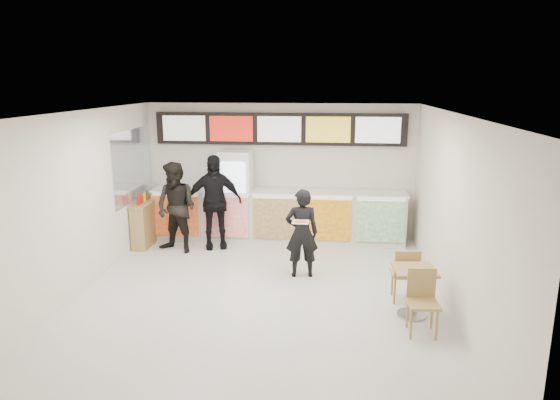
# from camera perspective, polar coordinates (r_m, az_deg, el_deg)

# --- Properties ---
(floor) EXTENTS (7.00, 7.00, 0.00)m
(floor) POSITION_cam_1_polar(r_m,az_deg,el_deg) (8.32, -2.54, -11.18)
(floor) COLOR beige
(floor) RESTS_ON ground
(ceiling) EXTENTS (7.00, 7.00, 0.00)m
(ceiling) POSITION_cam_1_polar(r_m,az_deg,el_deg) (7.58, -2.77, 9.90)
(ceiling) COLOR white
(ceiling) RESTS_ON wall_back
(wall_back) EXTENTS (6.00, 0.00, 6.00)m
(wall_back) POSITION_cam_1_polar(r_m,az_deg,el_deg) (11.22, -0.02, 3.33)
(wall_back) COLOR silver
(wall_back) RESTS_ON floor
(wall_left) EXTENTS (0.00, 7.00, 7.00)m
(wall_left) POSITION_cam_1_polar(r_m,az_deg,el_deg) (8.77, -22.42, -0.55)
(wall_left) COLOR silver
(wall_left) RESTS_ON floor
(wall_right) EXTENTS (0.00, 7.00, 7.00)m
(wall_right) POSITION_cam_1_polar(r_m,az_deg,el_deg) (7.96, 19.25, -1.63)
(wall_right) COLOR silver
(wall_right) RESTS_ON floor
(service_counter) EXTENTS (5.56, 0.77, 1.14)m
(service_counter) POSITION_cam_1_polar(r_m,az_deg,el_deg) (11.02, -0.23, -1.79)
(service_counter) COLOR silver
(service_counter) RESTS_ON floor
(menu_board) EXTENTS (5.50, 0.14, 0.70)m
(menu_board) POSITION_cam_1_polar(r_m,az_deg,el_deg) (11.00, -0.06, 8.13)
(menu_board) COLOR black
(menu_board) RESTS_ON wall_back
(drinks_fridge) EXTENTS (0.70, 0.67, 2.00)m
(drinks_fridge) POSITION_cam_1_polar(r_m,az_deg,el_deg) (11.07, -5.04, 0.51)
(drinks_fridge) COLOR white
(drinks_fridge) RESTS_ON floor
(mirror_panel) EXTENTS (0.01, 2.00, 1.50)m
(mirror_panel) POSITION_cam_1_polar(r_m,az_deg,el_deg) (10.89, -16.48, 3.81)
(mirror_panel) COLOR #B2B7BF
(mirror_panel) RESTS_ON wall_left
(customer_main) EXTENTS (0.64, 0.47, 1.63)m
(customer_main) POSITION_cam_1_polar(r_m,az_deg,el_deg) (8.96, 2.51, -3.81)
(customer_main) COLOR black
(customer_main) RESTS_ON floor
(customer_left) EXTENTS (1.10, 0.98, 1.88)m
(customer_left) POSITION_cam_1_polar(r_m,az_deg,el_deg) (10.42, -11.77, -0.88)
(customer_left) COLOR black
(customer_left) RESTS_ON floor
(customer_mid) EXTENTS (1.26, 0.80, 2.00)m
(customer_mid) POSITION_cam_1_polar(r_m,az_deg,el_deg) (10.56, -7.58, -0.21)
(customer_mid) COLOR black
(customer_mid) RESTS_ON floor
(pizza_slice) EXTENTS (0.36, 0.36, 0.02)m
(pizza_slice) POSITION_cam_1_polar(r_m,az_deg,el_deg) (8.43, 2.35, -2.47)
(pizza_slice) COLOR beige
(pizza_slice) RESTS_ON customer_main
(cafe_table) EXTENTS (0.65, 1.57, 0.90)m
(cafe_table) POSITION_cam_1_polar(r_m,az_deg,el_deg) (7.81, 15.02, -9.16)
(cafe_table) COLOR #A7874C
(cafe_table) RESTS_ON floor
(condiment_ledge) EXTENTS (0.34, 0.85, 1.13)m
(condiment_ledge) POSITION_cam_1_polar(r_m,az_deg,el_deg) (11.08, -15.28, -2.66)
(condiment_ledge) COLOR #A7874C
(condiment_ledge) RESTS_ON floor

